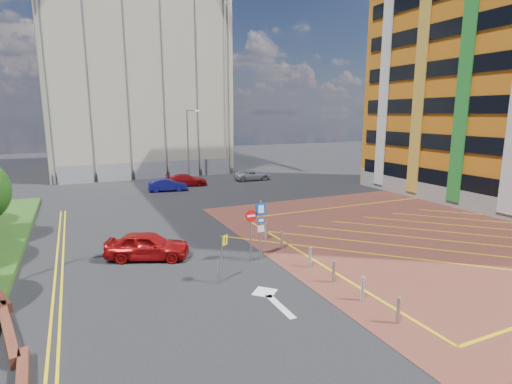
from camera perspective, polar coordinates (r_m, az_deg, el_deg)
ground at (r=20.31m, az=0.58°, el=-10.75°), size 140.00×140.00×0.00m
forecourt at (r=28.86m, az=26.73°, el=-5.25°), size 26.00×26.00×0.02m
lamp_back at (r=46.75m, az=-9.62°, el=7.11°), size 1.53×0.16×8.00m
sign_cluster at (r=20.64m, az=0.17°, el=-4.65°), size 1.17×0.12×3.20m
warning_sign at (r=18.22m, az=-4.86°, el=-8.62°), size 0.59×0.38×2.25m
bollard_row at (r=19.85m, az=8.79°, el=-9.97°), size 0.14×11.14×0.90m
construction_building at (r=57.70m, az=-17.10°, el=14.14°), size 21.20×19.20×22.00m
construction_fence at (r=48.35m, az=-13.63°, el=3.08°), size 21.60×0.06×2.00m
car_red_left at (r=21.98m, az=-15.25°, el=-7.38°), size 4.66×3.28×1.47m
car_blue_back at (r=40.32m, az=-12.54°, el=0.99°), size 3.90×1.86×1.23m
car_red_back at (r=42.86m, az=-9.92°, el=1.70°), size 4.55×2.54×1.25m
car_silver_back at (r=45.83m, az=-0.56°, el=2.42°), size 4.18×2.06×1.14m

